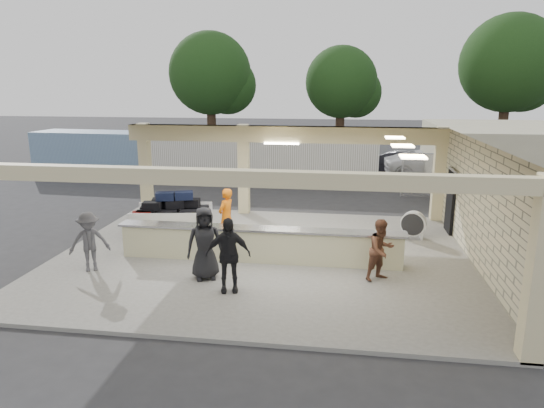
% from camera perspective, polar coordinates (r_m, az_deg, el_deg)
% --- Properties ---
extents(ground, '(120.00, 120.00, 0.00)m').
position_cam_1_polar(ground, '(14.52, -1.17, -6.34)').
color(ground, '#2B2A2D').
rests_on(ground, ground).
extents(pavilion, '(12.01, 10.00, 3.55)m').
position_cam_1_polar(pavilion, '(14.71, 0.05, -0.56)').
color(pavilion, slate).
rests_on(pavilion, ground).
extents(baggage_counter, '(8.20, 0.58, 0.98)m').
position_cam_1_polar(baggage_counter, '(13.86, -1.52, -4.77)').
color(baggage_counter, beige).
rests_on(baggage_counter, pavilion).
extents(luggage_cart, '(2.75, 1.97, 1.47)m').
position_cam_1_polar(luggage_cart, '(16.45, -11.75, -0.90)').
color(luggage_cart, white).
rests_on(luggage_cart, pavilion).
extents(drum_fan, '(0.86, 0.53, 0.91)m').
position_cam_1_polar(drum_fan, '(16.50, 16.28, -2.27)').
color(drum_fan, white).
rests_on(drum_fan, pavilion).
extents(baggage_handler, '(0.58, 0.74, 1.79)m').
position_cam_1_polar(baggage_handler, '(15.24, -5.42, -1.48)').
color(baggage_handler, '#D8610B').
rests_on(baggage_handler, pavilion).
extents(passenger_a, '(0.83, 0.75, 1.62)m').
position_cam_1_polar(passenger_a, '(12.74, 12.72, -5.30)').
color(passenger_a, brown).
rests_on(passenger_a, pavilion).
extents(passenger_b, '(1.15, 0.63, 1.85)m').
position_cam_1_polar(passenger_b, '(11.78, -5.20, -5.98)').
color(passenger_b, black).
rests_on(passenger_b, pavilion).
extents(passenger_c, '(1.10, 0.84, 1.63)m').
position_cam_1_polar(passenger_c, '(13.93, -20.71, -4.17)').
color(passenger_c, '#48474C').
rests_on(passenger_c, pavilion).
extents(passenger_d, '(1.01, 0.67, 1.91)m').
position_cam_1_polar(passenger_d, '(12.60, -7.91, -4.59)').
color(passenger_d, black).
rests_on(passenger_d, pavilion).
extents(car_white_a, '(5.63, 2.77, 1.59)m').
position_cam_1_polar(car_white_a, '(27.68, 19.02, 4.35)').
color(car_white_a, silver).
rests_on(car_white_a, ground).
extents(car_white_b, '(4.75, 2.61, 1.42)m').
position_cam_1_polar(car_white_b, '(29.06, 27.04, 3.84)').
color(car_white_b, silver).
rests_on(car_white_b, ground).
extents(car_dark, '(4.19, 2.56, 1.32)m').
position_cam_1_polar(car_dark, '(28.60, 15.51, 4.62)').
color(car_dark, black).
rests_on(car_dark, ground).
extents(container_white, '(12.00, 2.55, 2.59)m').
position_cam_1_polar(container_white, '(25.32, -1.39, 5.43)').
color(container_white, white).
rests_on(container_white, ground).
extents(container_blue, '(9.65, 2.83, 2.48)m').
position_cam_1_polar(container_blue, '(28.33, -17.48, 5.58)').
color(container_blue, '#698AA8').
rests_on(container_blue, ground).
extents(fence, '(12.06, 0.06, 2.03)m').
position_cam_1_polar(fence, '(24.41, 29.18, 2.77)').
color(fence, gray).
rests_on(fence, ground).
extents(tree_left, '(6.60, 6.30, 9.00)m').
position_cam_1_polar(tree_left, '(38.89, -6.75, 14.64)').
color(tree_left, '#382619').
rests_on(tree_left, ground).
extents(tree_mid, '(6.00, 5.60, 8.00)m').
position_cam_1_polar(tree_mid, '(39.59, 8.61, 13.66)').
color(tree_mid, '#382619').
rests_on(tree_mid, ground).
extents(tree_right, '(7.20, 7.00, 10.00)m').
position_cam_1_polar(tree_right, '(40.46, 26.49, 14.18)').
color(tree_right, '#382619').
rests_on(tree_right, ground).
extents(adjacent_building, '(6.00, 8.00, 3.20)m').
position_cam_1_polar(adjacent_building, '(24.77, 25.29, 4.63)').
color(adjacent_building, beige).
rests_on(adjacent_building, ground).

